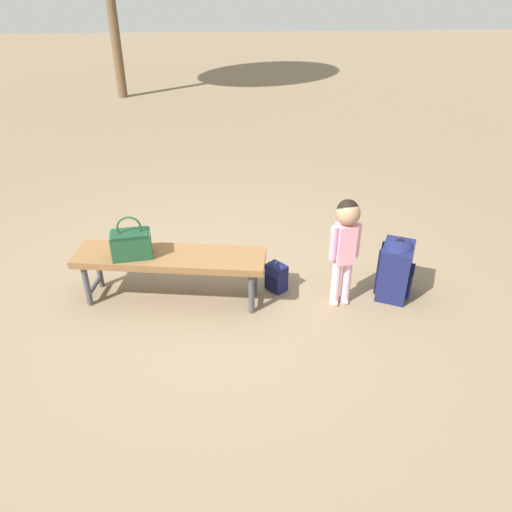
{
  "coord_description": "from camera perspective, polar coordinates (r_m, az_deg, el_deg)",
  "views": [
    {
      "loc": [
        0.08,
        -3.57,
        2.54
      ],
      "look_at": [
        0.35,
        -0.05,
        0.45
      ],
      "focal_mm": 34.72,
      "sensor_mm": 36.0,
      "label": 1
    }
  ],
  "objects": [
    {
      "name": "backpack_small",
      "position": [
        4.41,
        2.36,
        -2.27
      ],
      "size": [
        0.21,
        0.21,
        0.29
      ],
      "color": "#191E4C",
      "rests_on": "ground"
    },
    {
      "name": "park_bench",
      "position": [
        4.22,
        -9.87,
        -0.49
      ],
      "size": [
        1.64,
        0.65,
        0.45
      ],
      "color": "brown",
      "rests_on": "ground"
    },
    {
      "name": "backpack_large",
      "position": [
        4.44,
        15.82,
        -1.24
      ],
      "size": [
        0.38,
        0.41,
        0.57
      ],
      "color": "#191E4C",
      "rests_on": "ground"
    },
    {
      "name": "handbag",
      "position": [
        4.16,
        -14.19,
        1.44
      ],
      "size": [
        0.34,
        0.22,
        0.37
      ],
      "color": "#1E4C2D",
      "rests_on": "park_bench"
    },
    {
      "name": "ground_plane",
      "position": [
        4.38,
        -4.62,
        -4.92
      ],
      "size": [
        40.0,
        40.0,
        0.0
      ],
      "primitive_type": "plane",
      "color": "#7F6B51",
      "rests_on": "ground"
    },
    {
      "name": "child_standing",
      "position": [
        4.05,
        10.28,
        2.17
      ],
      "size": [
        0.26,
        0.2,
        0.96
      ],
      "color": "#E5B2C6",
      "rests_on": "ground"
    }
  ]
}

